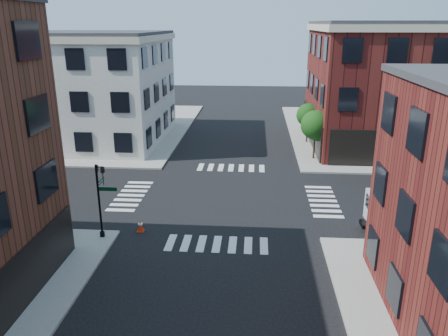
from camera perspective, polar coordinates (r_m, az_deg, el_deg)
name	(u,v)px	position (r m, az deg, el deg)	size (l,w,h in m)	color
ground	(225,198)	(31.82, 0.19, -3.95)	(120.00, 120.00, 0.00)	black
sidewalk_ne	(420,133)	(55.12, 24.27, 4.17)	(30.00, 30.00, 0.15)	gray
sidewalk_nw	(66,127)	(56.67, -19.98, 5.04)	(30.00, 30.00, 0.15)	gray
building_ne	(441,87)	(49.34, 26.52, 9.41)	(25.00, 16.00, 12.00)	#431210
building_nw	(58,88)	(50.44, -20.81, 9.71)	(22.00, 16.00, 11.00)	#BBB8AB
tree_near	(316,127)	(40.71, 11.94, 5.32)	(2.69, 2.69, 4.49)	black
tree_far	(309,116)	(46.58, 10.99, 6.64)	(2.43, 2.43, 4.07)	black
signal_pole	(100,193)	(26.02, -15.84, -3.14)	(1.29, 1.24, 4.60)	black
box_truck	(436,206)	(28.84, 25.95, -4.49)	(7.67, 2.45, 3.45)	white
traffic_cone	(140,226)	(27.28, -10.87, -7.43)	(0.45, 0.45, 0.76)	red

